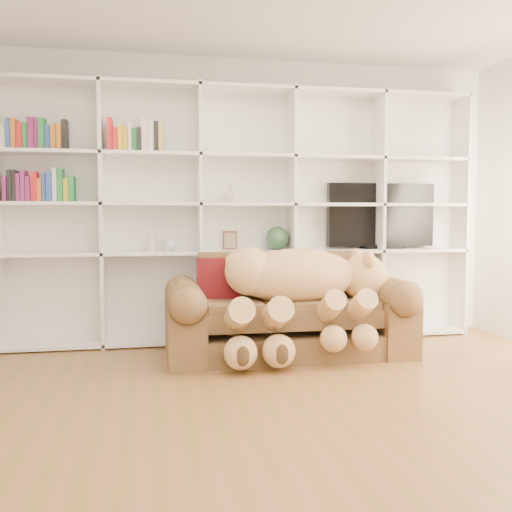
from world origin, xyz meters
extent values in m
plane|color=brown|center=(0.00, 0.00, 0.00)|extent=(5.00, 5.00, 0.00)
cube|color=white|center=(0.00, 2.50, 1.35)|extent=(5.00, 0.02, 2.70)
cube|color=white|center=(0.00, 2.46, 1.20)|extent=(4.40, 0.03, 2.40)
cube|color=white|center=(-1.32, 2.30, 1.20)|extent=(0.03, 0.35, 2.40)
cube|color=white|center=(-0.44, 2.30, 1.20)|extent=(0.03, 0.35, 2.40)
cube|color=white|center=(0.44, 2.30, 1.20)|extent=(0.03, 0.35, 2.40)
cube|color=white|center=(1.32, 2.30, 1.20)|extent=(0.03, 0.35, 2.40)
cube|color=white|center=(2.20, 2.30, 1.20)|extent=(0.03, 0.35, 2.40)
cube|color=white|center=(0.00, 2.30, 0.03)|extent=(4.40, 0.35, 0.03)
cube|color=white|center=(0.00, 2.30, 0.85)|extent=(4.40, 0.35, 0.03)
cube|color=white|center=(0.00, 2.30, 1.30)|extent=(4.40, 0.35, 0.03)
cube|color=white|center=(0.00, 2.30, 1.75)|extent=(4.40, 0.35, 0.03)
cube|color=white|center=(0.00, 2.30, 2.37)|extent=(4.40, 0.35, 0.03)
cube|color=brown|center=(0.25, 1.67, 0.10)|extent=(1.96, 0.79, 0.21)
cube|color=brown|center=(0.25, 1.65, 0.41)|extent=(1.46, 0.65, 0.28)
cube|color=brown|center=(0.25, 2.02, 0.61)|extent=(1.46, 0.19, 0.51)
cube|color=brown|center=(-0.63, 1.67, 0.26)|extent=(0.30, 0.89, 0.51)
cube|color=brown|center=(1.13, 1.67, 0.26)|extent=(0.30, 0.89, 0.51)
cylinder|color=brown|center=(-0.63, 1.67, 0.51)|extent=(0.30, 0.84, 0.30)
cylinder|color=brown|center=(1.13, 1.67, 0.51)|extent=(0.30, 0.84, 0.30)
ellipsoid|color=#DDB16E|center=(0.31, 1.62, 0.69)|extent=(1.07, 0.51, 0.46)
sphere|color=#DDB16E|center=(-0.10, 1.62, 0.73)|extent=(0.40, 0.40, 0.40)
sphere|color=#DDB16E|center=(0.91, 1.62, 0.66)|extent=(0.40, 0.40, 0.40)
sphere|color=#DAB490|center=(1.07, 1.62, 0.60)|extent=(0.20, 0.20, 0.20)
sphere|color=#3E2A16|center=(1.15, 1.62, 0.59)|extent=(0.06, 0.06, 0.06)
ellipsoid|color=#DDB16E|center=(0.90, 1.48, 0.82)|extent=(0.10, 0.16, 0.16)
ellipsoid|color=#DDB16E|center=(0.90, 1.76, 0.82)|extent=(0.10, 0.16, 0.16)
sphere|color=#DDB16E|center=(-0.23, 1.62, 0.82)|extent=(0.14, 0.14, 0.14)
cylinder|color=#DDB16E|center=(0.49, 1.31, 0.44)|extent=(0.17, 0.49, 0.36)
cylinder|color=#DDB16E|center=(0.75, 1.31, 0.44)|extent=(0.17, 0.49, 0.36)
cylinder|color=#DDB16E|center=(-0.24, 1.31, 0.40)|extent=(0.20, 0.57, 0.42)
cylinder|color=#DDB16E|center=(0.05, 1.31, 0.40)|extent=(0.20, 0.57, 0.42)
sphere|color=#DDB16E|center=(0.49, 1.16, 0.24)|extent=(0.21, 0.21, 0.21)
sphere|color=#DDB16E|center=(0.75, 1.16, 0.24)|extent=(0.21, 0.21, 0.21)
sphere|color=#DDB16E|center=(-0.24, 1.16, 0.16)|extent=(0.26, 0.26, 0.26)
sphere|color=#DDB16E|center=(0.05, 1.16, 0.16)|extent=(0.26, 0.26, 0.26)
cube|color=#550E10|center=(-0.32, 1.85, 0.63)|extent=(0.42, 0.29, 0.40)
cube|color=black|center=(1.37, 2.35, 1.20)|extent=(1.10, 0.08, 0.63)
cube|color=black|center=(1.37, 2.35, 0.89)|extent=(0.37, 0.18, 0.04)
cube|color=brown|center=(-0.16, 2.30, 0.96)|extent=(0.14, 0.05, 0.18)
sphere|color=#29512F|center=(0.30, 2.30, 0.98)|extent=(0.23, 0.23, 0.23)
cylinder|color=beige|center=(-0.89, 2.30, 0.93)|extent=(0.08, 0.08, 0.14)
cylinder|color=beige|center=(-0.75, 2.30, 0.92)|extent=(0.07, 0.07, 0.11)
sphere|color=white|center=(-0.71, 2.30, 0.92)|extent=(0.11, 0.11, 0.11)
imported|color=beige|center=(-0.15, 2.30, 1.40)|extent=(0.21, 0.21, 0.17)
camera|label=1|loc=(-0.92, -3.01, 1.19)|focal=40.00mm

